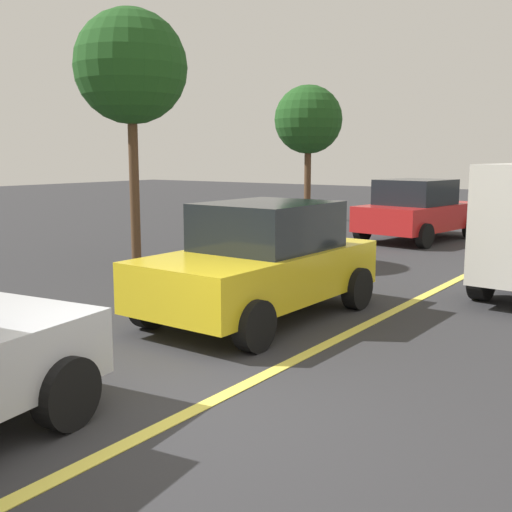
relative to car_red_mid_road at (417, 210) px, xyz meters
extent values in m
plane|color=#2D2D30|center=(-12.74, -2.75, -0.84)|extent=(80.00, 80.00, 0.00)
cube|color=#E0D14C|center=(-9.74, -2.75, -0.83)|extent=(28.00, 0.16, 0.01)
cylinder|color=black|center=(-6.37, -3.59, -0.46)|extent=(0.77, 0.30, 0.76)
cylinder|color=black|center=(-13.41, -2.11, -0.52)|extent=(0.66, 0.31, 0.64)
cube|color=red|center=(0.05, -0.01, -0.18)|extent=(4.13, 2.36, 0.68)
cube|color=black|center=(-0.14, 0.02, 0.50)|extent=(2.08, 1.87, 0.68)
cylinder|color=black|center=(1.50, 0.74, -0.52)|extent=(0.66, 0.30, 0.64)
cylinder|color=black|center=(1.25, -1.11, -0.52)|extent=(0.66, 0.30, 0.64)
cylinder|color=black|center=(-1.14, 1.09, -0.52)|extent=(0.66, 0.30, 0.64)
cylinder|color=black|center=(-1.39, -0.75, -0.52)|extent=(0.66, 0.30, 0.64)
cube|color=gold|center=(-9.40, -1.31, -0.18)|extent=(3.91, 1.83, 0.67)
cube|color=black|center=(-9.21, -1.31, 0.49)|extent=(1.89, 1.59, 0.67)
cylinder|color=black|center=(-10.74, -2.17, -0.52)|extent=(0.64, 0.23, 0.64)
cylinder|color=black|center=(-10.71, -0.40, -0.52)|extent=(0.64, 0.23, 0.64)
cylinder|color=black|center=(-8.10, -2.21, -0.52)|extent=(0.64, 0.23, 0.64)
cylinder|color=black|center=(-8.07, -0.44, -0.52)|extent=(0.64, 0.23, 0.64)
cylinder|color=#513823|center=(-7.18, 3.55, 0.92)|extent=(0.21, 0.21, 3.50)
sphere|color=#1E4C1C|center=(-7.18, 3.55, 3.32)|extent=(2.36, 2.36, 2.36)
cylinder|color=#513823|center=(2.88, 5.26, 0.63)|extent=(0.24, 0.24, 2.92)
sphere|color=#1E4C1C|center=(2.88, 5.26, 2.75)|extent=(2.41, 2.41, 2.41)
camera|label=1|loc=(-16.61, -6.39, 1.50)|focal=43.89mm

